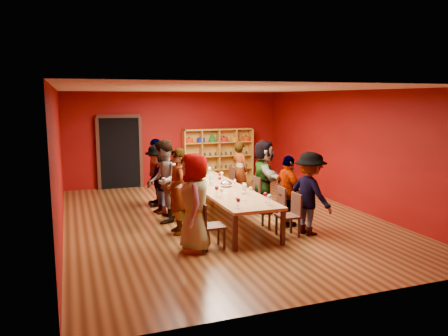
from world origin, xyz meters
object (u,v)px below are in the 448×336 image
Objects in this scene: person_left_4 at (156,172)px; person_right_4 at (240,170)px; chair_person_left_0 at (209,223)px; person_right_1 at (288,191)px; chair_person_left_2 at (181,199)px; person_left_1 at (177,191)px; chair_person_left_4 at (167,186)px; chair_person_right_4 at (228,181)px; person_right_0 at (310,194)px; chair_person_left_3 at (173,192)px; shelving_unit at (218,153)px; person_right_2 at (264,176)px; tasting_table at (221,189)px; spittoon_bowl at (226,184)px; person_left_3 at (158,179)px; chair_person_left_1 at (192,209)px; wine_bottle at (206,169)px; chair_person_right_0 at (291,213)px; person_left_2 at (163,181)px; chair_person_right_2 at (253,193)px; person_left_0 at (195,202)px; chair_person_right_1 at (277,205)px.

person_left_4 is 1.12× the size of person_right_4.
chair_person_left_0 is 0.57× the size of person_right_1.
chair_person_left_2 is at bearing 10.87° from person_left_4.
person_left_4 reaches higher than chair_person_left_0.
person_left_1 is at bearing 106.05° from chair_person_left_0.
chair_person_left_2 and chair_person_left_4 have the same top height.
person_right_0 is at bearing -83.57° from chair_person_right_4.
chair_person_left_3 and chair_person_left_4 have the same top height.
person_left_4 is (-2.57, -2.56, -0.10)m from shelving_unit.
person_right_0 is 1.93× the size of chair_person_right_4.
chair_person_left_0 is 3.02m from person_right_2.
tasting_table is 0.18m from spittoon_bowl.
person_left_1 is 1.05× the size of person_left_3.
chair_person_left_1 is 0.57× the size of person_right_1.
person_left_3 reaches higher than wine_bottle.
chair_person_right_4 is (-0.27, 3.04, -0.29)m from person_right_1.
person_right_1 is (0.27, 0.67, 0.29)m from chair_person_right_0.
person_left_2 is 0.80m from person_left_3.
shelving_unit is 1.27× the size of person_left_2.
person_left_4 is 6.34× the size of spittoon_bowl.
chair_person_right_4 is (1.82, 1.79, 0.00)m from chair_person_left_2.
chair_person_left_1 is 3.19× the size of spittoon_bowl.
chair_person_left_1 is 0.50× the size of person_left_4.
chair_person_left_1 is 2.37m from person_right_2.
chair_person_right_0 is (1.82, 0.14, 0.00)m from chair_person_left_0.
shelving_unit is 1.34× the size of person_right_2.
person_left_2 is 2.27m from chair_person_right_2.
chair_person_left_1 and chair_person_right_0 have the same top height.
person_right_2 reaches higher than spittoon_bowl.
shelving_unit is 6.05m from person_right_0.
chair_person_right_1 is (2.08, 0.82, -0.42)m from person_left_0.
chair_person_right_2 reaches higher than tasting_table.
person_left_4 is (-0.27, 3.63, 0.39)m from chair_person_left_0.
chair_person_right_2 is (2.09, -1.51, -0.39)m from person_left_4.
person_right_0 reaches higher than person_right_4.
shelving_unit is 4.48m from spittoon_bowl.
chair_person_right_2 is at bearing 1.68° from chair_person_left_2.
person_left_2 is 2.89m from chair_person_right_4.
chair_person_right_1 is at bearing 77.38° from person_left_2.
wine_bottle reaches higher than chair_person_right_2.
person_left_2 is at bearing -176.32° from person_left_1.
tasting_table is 1.99m from chair_person_left_4.
person_left_4 is (-0.27, -0.00, 0.39)m from chair_person_left_4.
person_left_4 is at bearing -175.92° from wine_bottle.
person_left_1 is at bearing 155.52° from chair_person_right_0.
chair_person_right_1 is (1.82, -1.25, 0.00)m from chair_person_left_2.
person_left_3 is (-0.37, 2.86, 0.35)m from chair_person_left_0.
person_left_0 reaches higher than shelving_unit.
person_right_2 reaches higher than person_left_4.
chair_person_left_4 is at bearing 75.63° from person_right_4.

